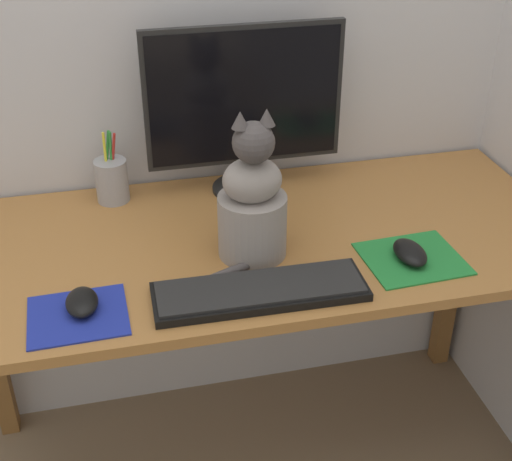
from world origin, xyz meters
The scene contains 10 objects.
ground_plane centered at (0.00, 0.00, 0.00)m, with size 12.00×12.00×0.00m, color #847056.
desk centered at (0.00, 0.00, 0.66)m, with size 1.48×0.66×0.76m.
monitor centered at (0.02, 0.23, 0.99)m, with size 0.49×0.17×0.43m.
keyboard centered at (-0.05, -0.23, 0.77)m, with size 0.44×0.14×0.02m.
mousepad_left centered at (-0.41, -0.22, 0.76)m, with size 0.20×0.18×0.00m.
mousepad_right centered at (0.31, -0.17, 0.76)m, with size 0.22×0.20×0.00m.
computer_mouse_left centered at (-0.40, -0.20, 0.78)m, with size 0.06×0.10×0.03m.
computer_mouse_right centered at (0.30, -0.18, 0.78)m, with size 0.07×0.11×0.03m.
cat centered at (-0.03, -0.07, 0.89)m, with size 0.21×0.19×0.35m.
pen_cup centered at (-0.32, 0.25, 0.82)m, with size 0.08×0.08×0.18m.
Camera 1 is at (-0.32, -1.38, 1.63)m, focal length 50.00 mm.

